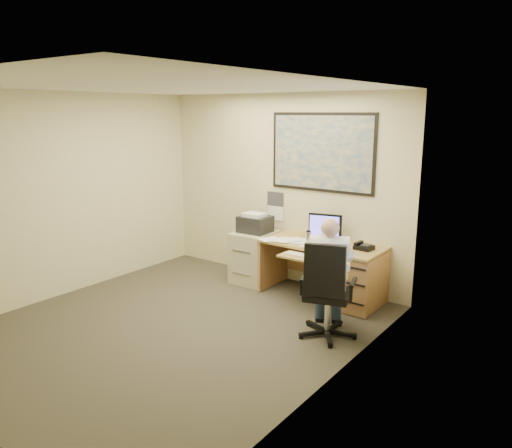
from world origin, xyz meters
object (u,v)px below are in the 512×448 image
Objects in this scene: desk at (346,270)px; office_chair at (324,309)px; filing_cabinet at (255,252)px; person at (330,278)px.

desk is 1.45× the size of office_chair.
desk reaches higher than filing_cabinet.
desk is at bearing 79.70° from person.
desk is 1.10m from office_chair.
office_chair is (0.27, -1.06, -0.12)m from desk.
person reaches higher than office_chair.
filing_cabinet is (-1.44, -0.02, 0.00)m from desk.
office_chair is (1.71, -1.05, -0.12)m from filing_cabinet.
filing_cabinet is at bearing -179.38° from desk.
office_chair is at bearing -75.66° from desk.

